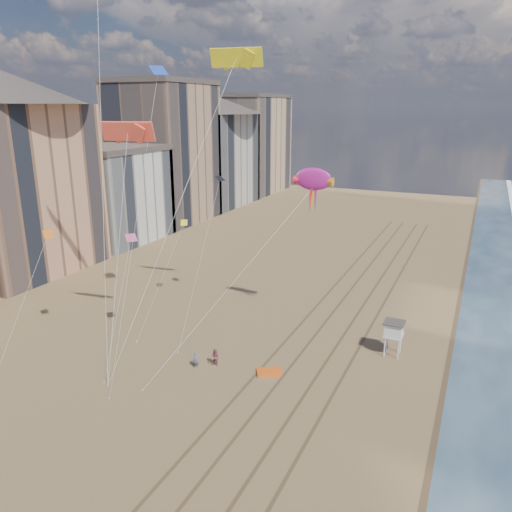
{
  "coord_description": "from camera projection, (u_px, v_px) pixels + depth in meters",
  "views": [
    {
      "loc": [
        15.79,
        -16.87,
        23.65
      ],
      "look_at": [
        -3.83,
        26.0,
        9.5
      ],
      "focal_mm": 35.0,
      "sensor_mm": 36.0,
      "label": 1
    }
  ],
  "objects": [
    {
      "name": "buildings",
      "position": [
        147.0,
        159.0,
        99.24
      ],
      "size": [
        34.72,
        131.35,
        29.0
      ],
      "color": "#C6B284",
      "rests_on": "ground"
    },
    {
      "name": "kite_flyer_b",
      "position": [
        215.0,
        358.0,
        47.15
      ],
      "size": [
        0.98,
        0.84,
        1.76
      ],
      "primitive_type": "imported",
      "rotation": [
        0.0,
        0.0,
        -0.22
      ],
      "color": "#8C4750",
      "rests_on": "ground"
    },
    {
      "name": "tracks",
      "position": [
        326.0,
        339.0,
        52.89
      ],
      "size": [
        7.68,
        120.0,
        0.01
      ],
      "color": "brown",
      "rests_on": "ground"
    },
    {
      "name": "wet_sand",
      "position": [
        496.0,
        330.0,
        55.05
      ],
      "size": [
        260.0,
        260.0,
        0.0
      ],
      "primitive_type": "plane",
      "color": "#42301E",
      "rests_on": "ground"
    },
    {
      "name": "grounded_kite",
      "position": [
        269.0,
        372.0,
        46.06
      ],
      "size": [
        2.67,
        2.39,
        0.26
      ],
      "primitive_type": "cube",
      "rotation": [
        0.0,
        0.0,
        0.54
      ],
      "color": "#F15A14",
      "rests_on": "ground"
    },
    {
      "name": "show_kite",
      "position": [
        313.0,
        180.0,
        49.98
      ],
      "size": [
        6.7,
        9.19,
        25.25
      ],
      "color": "#AB1A7D",
      "rests_on": "ground"
    },
    {
      "name": "lifeguard_stand",
      "position": [
        394.0,
        330.0,
        48.69
      ],
      "size": [
        1.98,
        1.98,
        3.57
      ],
      "color": "silver",
      "rests_on": "ground"
    },
    {
      "name": "parafoils",
      "position": [
        145.0,
        34.0,
        43.49
      ],
      "size": [
        15.03,
        11.28,
        15.11
      ],
      "color": "black",
      "rests_on": "ground"
    },
    {
      "name": "small_kites",
      "position": [
        150.0,
        165.0,
        48.69
      ],
      "size": [
        12.3,
        15.77,
        16.83
      ],
      "color": "orange",
      "rests_on": "ground"
    },
    {
      "name": "kite_flyer_a",
      "position": [
        196.0,
        360.0,
        46.89
      ],
      "size": [
        0.66,
        0.63,
        1.52
      ],
      "primitive_type": "imported",
      "rotation": [
        0.0,
        0.0,
        0.67
      ],
      "color": "#525469",
      "rests_on": "ground"
    }
  ]
}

